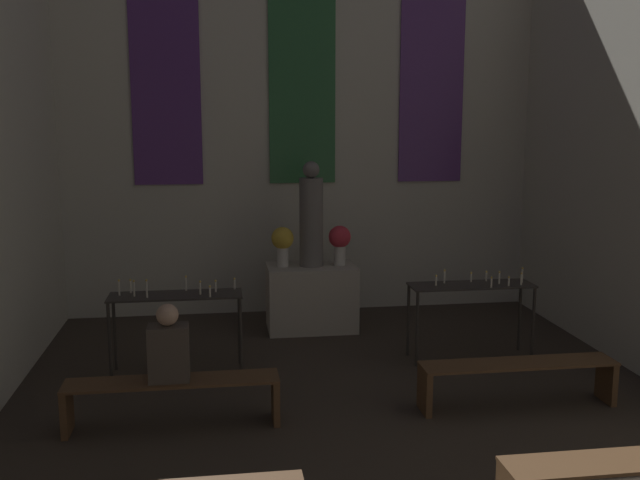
% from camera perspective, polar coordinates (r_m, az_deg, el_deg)
% --- Properties ---
extents(wall_back, '(6.88, 0.16, 5.85)m').
position_cam_1_polar(wall_back, '(10.19, -1.48, 10.73)').
color(wall_back, beige).
rests_on(wall_back, ground_plane).
extents(altar, '(1.16, 0.71, 0.86)m').
position_cam_1_polar(altar, '(9.48, -0.69, -4.61)').
color(altar, '#BCB29E').
rests_on(altar, ground_plane).
extents(statue, '(0.31, 0.31, 1.37)m').
position_cam_1_polar(statue, '(9.27, -0.71, 1.78)').
color(statue, slate).
rests_on(statue, altar).
extents(flower_vase_left, '(0.29, 0.29, 0.52)m').
position_cam_1_polar(flower_vase_left, '(9.28, -3.01, -0.15)').
color(flower_vase_left, beige).
rests_on(flower_vase_left, altar).
extents(flower_vase_right, '(0.29, 0.29, 0.52)m').
position_cam_1_polar(flower_vase_right, '(9.38, 1.59, -0.03)').
color(flower_vase_right, beige).
rests_on(flower_vase_right, altar).
extents(candle_rack_left, '(1.44, 0.43, 1.09)m').
position_cam_1_polar(candle_rack_left, '(7.96, -11.47, -5.13)').
color(candle_rack_left, '#332D28').
rests_on(candle_rack_left, ground_plane).
extents(candle_rack_right, '(1.44, 0.43, 1.07)m').
position_cam_1_polar(candle_rack_right, '(8.45, 12.03, -4.28)').
color(candle_rack_right, '#332D28').
rests_on(candle_rack_right, ground_plane).
extents(pew_third_right, '(1.92, 0.36, 0.45)m').
position_cam_1_polar(pew_third_right, '(5.67, 23.97, -16.80)').
color(pew_third_right, brown).
rests_on(pew_third_right, ground_plane).
extents(pew_back_left, '(1.92, 0.36, 0.45)m').
position_cam_1_polar(pew_back_left, '(6.73, -11.70, -11.88)').
color(pew_back_left, brown).
rests_on(pew_back_left, ground_plane).
extents(pew_back_right, '(1.92, 0.36, 0.45)m').
position_cam_1_polar(pew_back_right, '(7.29, 15.55, -10.31)').
color(pew_back_right, brown).
rests_on(pew_back_right, ground_plane).
extents(person_seated, '(0.36, 0.24, 0.71)m').
position_cam_1_polar(person_seated, '(6.58, -12.02, -8.39)').
color(person_seated, '#4C4238').
rests_on(person_seated, pew_back_left).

